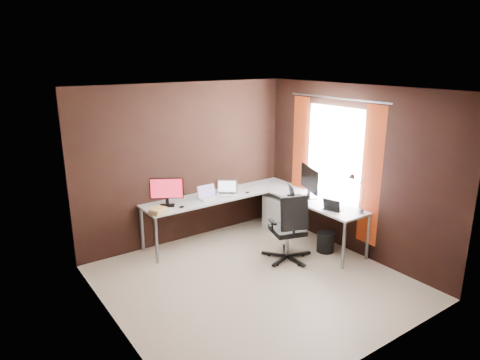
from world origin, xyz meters
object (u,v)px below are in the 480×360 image
laptop_white (208,196)px  drawer_pedestal (281,214)px  laptop_black_small (332,207)px  book_stack (158,211)px  laptop_black_big (295,196)px  wastebasket (325,242)px  laptop_silver (227,191)px  office_chair (288,241)px  monitor_left (167,190)px  monitor_right (310,180)px  desk_lamp (356,189)px

laptop_white → drawer_pedestal: bearing=-14.5°
laptop_black_small → book_stack: laptop_black_small is taller
laptop_black_big → laptop_black_small: size_ratio=1.35×
laptop_white → wastebasket: 1.94m
laptop_silver → wastebasket: 1.74m
laptop_silver → office_chair: office_chair is taller
laptop_white → monitor_left: bearing=173.2°
laptop_white → book_stack: (-0.91, -0.15, -0.01)m
monitor_right → laptop_black_big: size_ratio=1.42×
desk_lamp → wastebasket: desk_lamp is taller
laptop_white → laptop_silver: bearing=1.1°
office_chair → wastebasket: size_ratio=3.36×
laptop_white → desk_lamp: desk_lamp is taller
monitor_left → wastebasket: size_ratio=1.44×
office_chair → laptop_black_small: bearing=-7.3°
office_chair → laptop_black_big: bearing=58.0°
laptop_black_small → laptop_white: bearing=20.1°
drawer_pedestal → office_chair: 1.11m
monitor_right → book_stack: (-2.24, 0.72, -0.25)m
laptop_black_big → wastebasket: size_ratio=1.35×
laptop_white → office_chair: 1.44m
laptop_silver → desk_lamp: desk_lamp is taller
drawer_pedestal → laptop_white: bearing=166.5°
monitor_right → book_stack: 2.36m
monitor_left → laptop_white: monitor_left is taller
laptop_white → laptop_black_small: laptop_white is taller
book_stack → monitor_left: bearing=41.4°
monitor_right → wastebasket: monitor_right is taller
monitor_left → office_chair: (1.28, -1.28, -0.67)m
book_stack → wastebasket: size_ratio=0.93×
monitor_left → monitor_right: 2.20m
laptop_black_small → wastebasket: laptop_black_small is taller
monitor_left → wastebasket: (1.93, -1.40, -0.82)m
desk_lamp → office_chair: size_ratio=0.56×
desk_lamp → office_chair: (-0.76, 0.53, -0.79)m
laptop_white → laptop_black_big: bearing=-36.2°
book_stack → desk_lamp: size_ratio=0.49×
monitor_right → laptop_black_small: bearing=-170.6°
wastebasket → book_stack: bearing=151.6°
monitor_right → laptop_black_small: monitor_right is taller
laptop_black_big → book_stack: laptop_black_big is taller
desk_lamp → monitor_right: bearing=99.0°
laptop_black_big → monitor_right: bearing=-84.1°
monitor_right → desk_lamp: (0.05, -0.87, 0.08)m
laptop_black_big → wastebasket: laptop_black_big is taller
monitor_right → monitor_left: bearing=85.4°
laptop_white → office_chair: office_chair is taller
laptop_silver → laptop_black_big: (0.75, -0.80, 0.00)m
book_stack → office_chair: bearing=-34.8°
drawer_pedestal → laptop_silver: 1.05m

